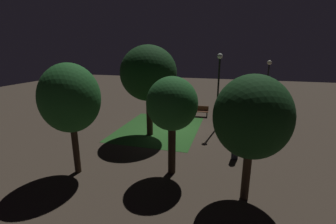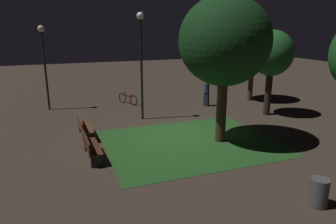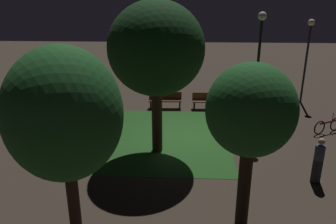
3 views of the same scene
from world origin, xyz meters
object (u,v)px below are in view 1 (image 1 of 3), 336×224
object	(u,v)px
pedestrian	(236,144)
tree_tall_center	(252,117)
bench_path_side	(198,111)
bench_front_right	(171,109)
tree_back_right	(149,74)
tree_left_canopy	(172,105)
lamp_post_path_center	(219,80)
tree_lawn_side	(70,99)
trash_bin	(82,123)
bicycle	(267,130)
lamp_post_plaza_west	(268,79)

from	to	relation	value
pedestrian	tree_tall_center	bearing A→B (deg)	96.38
bench_path_side	pedestrian	distance (m)	8.09
bench_front_right	bench_path_side	bearing A→B (deg)	180.00
tree_tall_center	tree_back_right	bearing A→B (deg)	-43.07
tree_left_canopy	lamp_post_path_center	size ratio (longest dim) A/B	0.85
tree_lawn_side	trash_bin	world-z (taller)	tree_lawn_side
bench_path_side	trash_bin	distance (m)	9.32
trash_bin	pedestrian	size ratio (longest dim) A/B	0.49
tree_tall_center	pedestrian	bearing A→B (deg)	-83.62
bench_path_side	pedestrian	bearing A→B (deg)	112.46
tree_lawn_side	trash_bin	bearing A→B (deg)	-56.49
bench_front_right	bicycle	bearing A→B (deg)	157.44
bench_path_side	tree_lawn_side	world-z (taller)	tree_lawn_side
lamp_post_plaza_west	bicycle	world-z (taller)	lamp_post_plaza_west
bench_front_right	lamp_post_plaza_west	distance (m)	8.42
lamp_post_path_center	bench_front_right	bearing A→B (deg)	-36.74
trash_bin	bicycle	bearing A→B (deg)	-170.23
lamp_post_plaza_west	tree_lawn_side	bearing A→B (deg)	52.38
lamp_post_plaza_west	tree_tall_center	bearing A→B (deg)	80.73
tree_left_canopy	bicycle	xyz separation A→B (m)	(-4.91, -6.55, -2.91)
tree_lawn_side	tree_tall_center	bearing A→B (deg)	-179.78
bench_front_right	bicycle	xyz separation A→B (m)	(-7.56, 3.14, -0.14)
lamp_post_plaza_west	lamp_post_path_center	bearing A→B (deg)	51.15
lamp_post_path_center	lamp_post_plaza_west	distance (m)	5.85
bench_path_side	lamp_post_path_center	xyz separation A→B (m)	(-1.79, 3.12, 3.05)
tree_lawn_side	trash_bin	distance (m)	7.29
tree_left_canopy	tree_tall_center	world-z (taller)	tree_tall_center
bench_path_side	tree_left_canopy	distance (m)	10.08
bicycle	trash_bin	bearing A→B (deg)	9.77
pedestrian	bicycle	bearing A→B (deg)	-115.69
pedestrian	tree_left_canopy	bearing A→B (deg)	38.14
bench_path_side	lamp_post_plaza_west	xyz separation A→B (m)	(-5.46, -1.43, 2.70)
tree_left_canopy	lamp_post_plaza_west	bearing A→B (deg)	-115.06
lamp_post_path_center	pedestrian	bearing A→B (deg)	106.61
bicycle	lamp_post_plaza_west	bearing A→B (deg)	-93.60
bicycle	tree_lawn_side	bearing A→B (deg)	40.02
tree_left_canopy	tree_lawn_side	world-z (taller)	tree_lawn_side
lamp_post_plaza_west	trash_bin	bearing A→B (deg)	27.36
trash_bin	pedestrian	distance (m)	10.94
bicycle	pedestrian	bearing A→B (deg)	64.31
tree_left_canopy	bicycle	world-z (taller)	tree_left_canopy
tree_back_right	tree_lawn_side	distance (m)	5.77
lamp_post_path_center	pedestrian	world-z (taller)	lamp_post_path_center
tree_back_right	tree_tall_center	distance (m)	8.09
lamp_post_path_center	lamp_post_plaza_west	xyz separation A→B (m)	(-3.67, -4.55, -0.35)
bench_front_right	trash_bin	distance (m)	7.48
bench_path_side	lamp_post_plaza_west	size ratio (longest dim) A/B	0.39
trash_bin	bench_path_side	bearing A→B (deg)	-144.99
tree_back_right	lamp_post_path_center	xyz separation A→B (m)	(-4.21, -2.18, -0.55)
lamp_post_plaza_west	bench_front_right	bearing A→B (deg)	10.30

